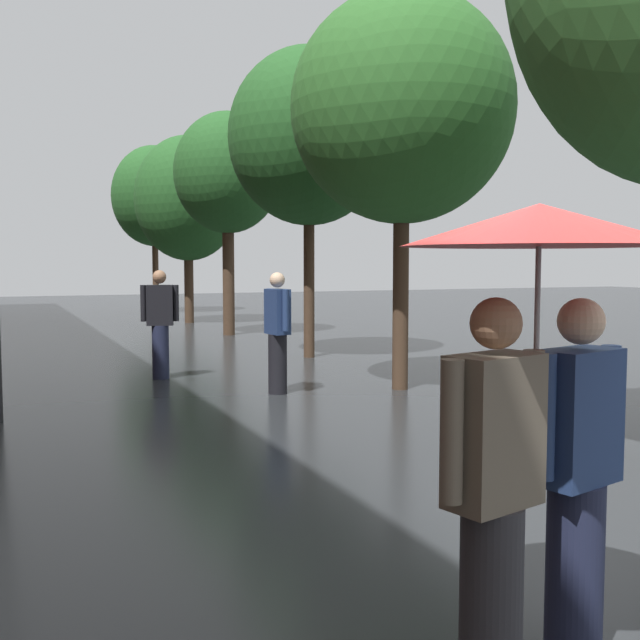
# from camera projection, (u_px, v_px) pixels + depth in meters

# --- Properties ---
(ground_plane) EXTENTS (80.00, 80.00, 0.00)m
(ground_plane) POSITION_uv_depth(u_px,v_px,m) (558.00, 617.00, 3.84)
(ground_plane) COLOR #26282B
(street_tree_1) EXTENTS (3.13, 3.13, 5.57)m
(street_tree_1) POSITION_uv_depth(u_px,v_px,m) (402.00, 109.00, 10.46)
(street_tree_1) COLOR #473323
(street_tree_1) RESTS_ON ground
(street_tree_2) EXTENTS (3.03, 3.03, 5.82)m
(street_tree_2) POSITION_uv_depth(u_px,v_px,m) (309.00, 137.00, 14.05)
(street_tree_2) COLOR #473323
(street_tree_2) RESTS_ON ground
(street_tree_3) EXTENTS (2.64, 2.64, 5.50)m
(street_tree_3) POSITION_uv_depth(u_px,v_px,m) (228.00, 174.00, 18.45)
(street_tree_3) COLOR #473323
(street_tree_3) RESTS_ON ground
(street_tree_4) EXTENTS (3.14, 3.14, 5.55)m
(street_tree_4) POSITION_uv_depth(u_px,v_px,m) (188.00, 199.00, 22.27)
(street_tree_4) COLOR #473323
(street_tree_4) RESTS_ON ground
(street_tree_5) EXTENTS (3.00, 3.00, 5.95)m
(street_tree_5) POSITION_uv_depth(u_px,v_px,m) (154.00, 196.00, 26.72)
(street_tree_5) COLOR #473323
(street_tree_5) RESTS_ON ground
(couple_under_umbrella) EXTENTS (1.18, 1.18, 2.06)m
(couple_under_umbrella) POSITION_uv_depth(u_px,v_px,m) (538.00, 359.00, 3.19)
(couple_under_umbrella) COLOR #2D2D33
(couple_under_umbrella) RESTS_ON ground
(pedestrian_walking_midground) EXTENTS (0.26, 0.59, 1.68)m
(pedestrian_walking_midground) POSITION_uv_depth(u_px,v_px,m) (277.00, 332.00, 10.33)
(pedestrian_walking_midground) COLOR black
(pedestrian_walking_midground) RESTS_ON ground
(pedestrian_walking_far) EXTENTS (0.57, 0.32, 1.69)m
(pedestrian_walking_far) POSITION_uv_depth(u_px,v_px,m) (160.00, 323.00, 11.65)
(pedestrian_walking_far) COLOR #1E233D
(pedestrian_walking_far) RESTS_ON ground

